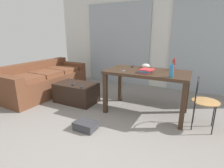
# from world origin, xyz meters

# --- Properties ---
(ground_plane) EXTENTS (8.07, 8.07, 0.00)m
(ground_plane) POSITION_xyz_m (0.00, 1.28, 0.00)
(ground_plane) COLOR gray
(wall_back) EXTENTS (6.24, 0.10, 2.64)m
(wall_back) POSITION_xyz_m (0.00, 3.36, 1.32)
(wall_back) COLOR silver
(wall_back) RESTS_ON ground
(curtains) EXTENTS (4.26, 0.03, 2.22)m
(curtains) POSITION_xyz_m (0.00, 3.28, 1.11)
(curtains) COLOR #99A3AD
(curtains) RESTS_ON ground
(couch) EXTENTS (0.97, 2.09, 0.74)m
(couch) POSITION_xyz_m (-2.35, 1.53, 0.31)
(couch) COLOR brown
(couch) RESTS_ON ground
(coffee_table) EXTENTS (0.86, 0.54, 0.41)m
(coffee_table) POSITION_xyz_m (-1.29, 1.42, 0.21)
(coffee_table) COLOR black
(coffee_table) RESTS_ON ground
(craft_table) EXTENTS (1.43, 0.77, 0.79)m
(craft_table) POSITION_xyz_m (0.18, 1.57, 0.68)
(craft_table) COLOR #382619
(craft_table) RESTS_ON ground
(wire_chair) EXTENTS (0.39, 0.39, 0.82)m
(wire_chair) POSITION_xyz_m (1.07, 1.42, 0.51)
(wire_chair) COLOR #B7844C
(wire_chair) RESTS_ON ground
(bottle_near) EXTENTS (0.06, 0.06, 0.22)m
(bottle_near) POSITION_xyz_m (0.57, 1.86, 0.89)
(bottle_near) COLOR #99332D
(bottle_near) RESTS_ON craft_table
(bottle_far) EXTENTS (0.06, 0.06, 0.22)m
(bottle_far) POSITION_xyz_m (0.62, 1.27, 0.89)
(bottle_far) COLOR teal
(bottle_far) RESTS_ON craft_table
(bowl) EXTENTS (0.15, 0.15, 0.09)m
(bowl) POSITION_xyz_m (0.08, 1.80, 0.84)
(bowl) COLOR beige
(bowl) RESTS_ON craft_table
(book_stack) EXTENTS (0.24, 0.27, 0.06)m
(book_stack) POSITION_xyz_m (0.19, 1.43, 0.82)
(book_stack) COLOR red
(book_stack) RESTS_ON craft_table
(tv_remote_on_table) EXTENTS (0.06, 0.15, 0.02)m
(tv_remote_on_table) POSITION_xyz_m (-0.19, 1.83, 0.80)
(tv_remote_on_table) COLOR #232326
(tv_remote_on_table) RESTS_ON craft_table
(scissors) EXTENTS (0.04, 0.11, 0.00)m
(scissors) POSITION_xyz_m (-0.21, 1.36, 0.79)
(scissors) COLOR #9EA0A5
(scissors) RESTS_ON craft_table
(tv_remote_primary) EXTENTS (0.07, 0.15, 0.02)m
(tv_remote_primary) POSITION_xyz_m (-1.28, 1.33, 0.42)
(tv_remote_primary) COLOR #232326
(tv_remote_primary) RESTS_ON coffee_table
(tv_remote_secondary) EXTENTS (0.12, 0.18, 0.02)m
(tv_remote_secondary) POSITION_xyz_m (-1.02, 1.27, 0.42)
(tv_remote_secondary) COLOR #232326
(tv_remote_secondary) RESTS_ON coffee_table
(shoebox) EXTENTS (0.34, 0.24, 0.13)m
(shoebox) POSITION_xyz_m (-0.47, 0.56, 0.07)
(shoebox) COLOR #38383D
(shoebox) RESTS_ON ground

